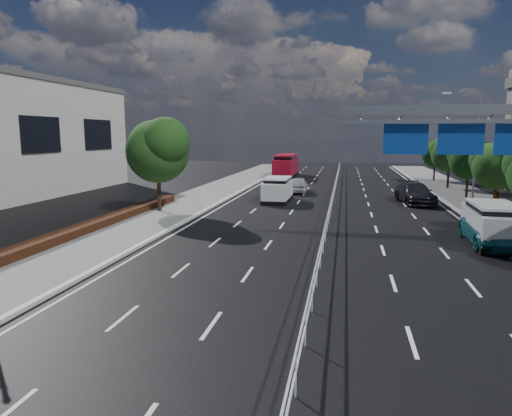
# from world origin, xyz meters

# --- Properties ---
(ground) EXTENTS (160.00, 160.00, 0.00)m
(ground) POSITION_xyz_m (0.00, 0.00, 0.00)
(ground) COLOR black
(ground) RESTS_ON ground
(kerb_near) EXTENTS (0.25, 140.00, 0.15)m
(kerb_near) POSITION_xyz_m (-9.00, 0.00, 0.07)
(kerb_near) COLOR silver
(kerb_near) RESTS_ON ground
(median_fence) EXTENTS (0.05, 85.00, 1.02)m
(median_fence) POSITION_xyz_m (0.00, 22.50, 0.53)
(median_fence) COLOR silver
(median_fence) RESTS_ON ground
(hedge_near) EXTENTS (1.00, 36.00, 0.44)m
(hedge_near) POSITION_xyz_m (-13.30, 5.00, 0.36)
(hedge_near) COLOR black
(hedge_near) RESTS_ON sidewalk_near
(overhead_gantry) EXTENTS (10.24, 0.38, 7.45)m
(overhead_gantry) POSITION_xyz_m (6.74, 10.05, 5.61)
(overhead_gantry) COLOR gray
(overhead_gantry) RESTS_ON ground
(streetlight_far) EXTENTS (2.78, 2.40, 9.00)m
(streetlight_far) POSITION_xyz_m (10.50, 26.00, 5.21)
(streetlight_far) COLOR gray
(streetlight_far) RESTS_ON ground
(near_tree_back) EXTENTS (4.84, 4.51, 6.69)m
(near_tree_back) POSITION_xyz_m (-11.94, 17.97, 4.61)
(near_tree_back) COLOR black
(near_tree_back) RESTS_ON ground
(far_tree_e) EXTENTS (3.63, 3.38, 5.13)m
(far_tree_e) POSITION_xyz_m (11.25, 21.98, 3.56)
(far_tree_e) COLOR black
(far_tree_e) RESTS_ON ground
(far_tree_f) EXTENTS (3.52, 3.28, 5.02)m
(far_tree_f) POSITION_xyz_m (11.24, 29.48, 3.49)
(far_tree_f) COLOR black
(far_tree_f) RESTS_ON ground
(far_tree_g) EXTENTS (3.96, 3.69, 5.45)m
(far_tree_g) POSITION_xyz_m (11.25, 36.98, 3.75)
(far_tree_g) COLOR black
(far_tree_g) RESTS_ON ground
(far_tree_h) EXTENTS (3.41, 3.18, 4.91)m
(far_tree_h) POSITION_xyz_m (11.24, 44.48, 3.42)
(far_tree_h) COLOR black
(far_tree_h) RESTS_ON ground
(white_minivan) EXTENTS (2.07, 4.68, 2.02)m
(white_minivan) POSITION_xyz_m (-4.53, 24.92, 0.99)
(white_minivan) COLOR black
(white_minivan) RESTS_ON ground
(red_bus) EXTENTS (2.42, 9.93, 2.96)m
(red_bus) POSITION_xyz_m (-6.65, 46.90, 1.54)
(red_bus) COLOR black
(red_bus) RESTS_ON ground
(near_car_silver) EXTENTS (1.96, 4.45, 1.49)m
(near_car_silver) POSITION_xyz_m (-3.49, 31.35, 0.74)
(near_car_silver) COLOR #B1B4B9
(near_car_silver) RESTS_ON ground
(near_car_dark) EXTENTS (2.04, 4.74, 1.52)m
(near_car_dark) POSITION_xyz_m (-7.97, 51.57, 0.76)
(near_car_dark) COLOR black
(near_car_dark) RESTS_ON ground
(silver_minivan) EXTENTS (2.34, 5.14, 2.10)m
(silver_minivan) POSITION_xyz_m (8.30, 12.30, 1.03)
(silver_minivan) COLOR black
(silver_minivan) RESTS_ON ground
(parked_car_teal) EXTENTS (2.54, 5.31, 1.46)m
(parked_car_teal) POSITION_xyz_m (8.30, 12.00, 0.73)
(parked_car_teal) COLOR #175D69
(parked_car_teal) RESTS_ON ground
(parked_car_dark) EXTENTS (3.04, 5.93, 1.65)m
(parked_car_dark) POSITION_xyz_m (6.50, 26.15, 0.82)
(parked_car_dark) COLOR black
(parked_car_dark) RESTS_ON ground
(pedestrian_a) EXTENTS (0.64, 0.45, 1.66)m
(pedestrian_a) POSITION_xyz_m (10.80, 20.38, 0.97)
(pedestrian_a) COLOR gray
(pedestrian_a) RESTS_ON sidewalk_far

